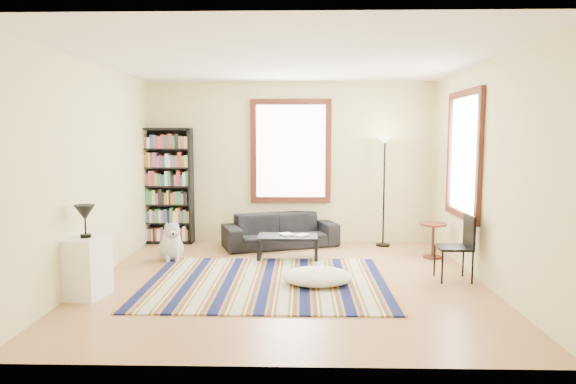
{
  "coord_description": "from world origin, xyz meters",
  "views": [
    {
      "loc": [
        0.17,
        -6.48,
        1.86
      ],
      "look_at": [
        0.0,
        0.5,
        1.1
      ],
      "focal_mm": 32.0,
      "sensor_mm": 36.0,
      "label": 1
    }
  ],
  "objects_px": {
    "coffee_table": "(288,247)",
    "side_table": "(433,241)",
    "sofa": "(280,230)",
    "bookshelf": "(167,186)",
    "folding_chair": "(454,248)",
    "white_cabinet": "(87,267)",
    "dog": "(171,241)",
    "floor_lamp": "(384,192)",
    "floor_cushion": "(317,277)"
  },
  "relations": [
    {
      "from": "dog",
      "to": "coffee_table",
      "type": "bearing_deg",
      "value": -15.97
    },
    {
      "from": "sofa",
      "to": "white_cabinet",
      "type": "bearing_deg",
      "value": -146.94
    },
    {
      "from": "bookshelf",
      "to": "coffee_table",
      "type": "xyz_separation_m",
      "value": [
        2.13,
        -1.14,
        -0.82
      ]
    },
    {
      "from": "folding_chair",
      "to": "white_cabinet",
      "type": "relative_size",
      "value": 1.23
    },
    {
      "from": "sofa",
      "to": "bookshelf",
      "type": "relative_size",
      "value": 0.95
    },
    {
      "from": "folding_chair",
      "to": "side_table",
      "type": "bearing_deg",
      "value": 86.89
    },
    {
      "from": "sofa",
      "to": "floor_lamp",
      "type": "distance_m",
      "value": 1.87
    },
    {
      "from": "folding_chair",
      "to": "floor_lamp",
      "type": "bearing_deg",
      "value": 104.64
    },
    {
      "from": "floor_cushion",
      "to": "dog",
      "type": "xyz_separation_m",
      "value": [
        -2.16,
        1.26,
        0.19
      ]
    },
    {
      "from": "white_cabinet",
      "to": "floor_cushion",
      "type": "bearing_deg",
      "value": 19.48
    },
    {
      "from": "coffee_table",
      "to": "folding_chair",
      "type": "bearing_deg",
      "value": -26.98
    },
    {
      "from": "sofa",
      "to": "floor_lamp",
      "type": "xyz_separation_m",
      "value": [
        1.75,
        0.1,
        0.65
      ]
    },
    {
      "from": "folding_chair",
      "to": "white_cabinet",
      "type": "distance_m",
      "value": 4.52
    },
    {
      "from": "bookshelf",
      "to": "folding_chair",
      "type": "xyz_separation_m",
      "value": [
        4.3,
        -2.25,
        -0.57
      ]
    },
    {
      "from": "sofa",
      "to": "bookshelf",
      "type": "height_order",
      "value": "bookshelf"
    },
    {
      "from": "sofa",
      "to": "floor_lamp",
      "type": "bearing_deg",
      "value": -16.15
    },
    {
      "from": "bookshelf",
      "to": "coffee_table",
      "type": "distance_m",
      "value": 2.55
    },
    {
      "from": "floor_cushion",
      "to": "floor_lamp",
      "type": "bearing_deg",
      "value": 63.08
    },
    {
      "from": "bookshelf",
      "to": "floor_lamp",
      "type": "distance_m",
      "value": 3.74
    },
    {
      "from": "bookshelf",
      "to": "floor_lamp",
      "type": "height_order",
      "value": "bookshelf"
    },
    {
      "from": "sofa",
      "to": "bookshelf",
      "type": "distance_m",
      "value": 2.13
    },
    {
      "from": "coffee_table",
      "to": "side_table",
      "type": "xyz_separation_m",
      "value": [
        2.22,
        0.11,
        0.09
      ]
    },
    {
      "from": "floor_cushion",
      "to": "folding_chair",
      "type": "height_order",
      "value": "folding_chair"
    },
    {
      "from": "white_cabinet",
      "to": "folding_chair",
      "type": "bearing_deg",
      "value": 18.58
    },
    {
      "from": "side_table",
      "to": "dog",
      "type": "bearing_deg",
      "value": -176.7
    },
    {
      "from": "coffee_table",
      "to": "white_cabinet",
      "type": "distance_m",
      "value": 2.97
    },
    {
      "from": "bookshelf",
      "to": "side_table",
      "type": "height_order",
      "value": "bookshelf"
    },
    {
      "from": "bookshelf",
      "to": "dog",
      "type": "bearing_deg",
      "value": -73.31
    },
    {
      "from": "floor_cushion",
      "to": "white_cabinet",
      "type": "xyz_separation_m",
      "value": [
        -2.68,
        -0.53,
        0.24
      ]
    },
    {
      "from": "white_cabinet",
      "to": "dog",
      "type": "relative_size",
      "value": 1.18
    },
    {
      "from": "bookshelf",
      "to": "folding_chair",
      "type": "relative_size",
      "value": 2.33
    },
    {
      "from": "coffee_table",
      "to": "folding_chair",
      "type": "height_order",
      "value": "folding_chair"
    },
    {
      "from": "side_table",
      "to": "dog",
      "type": "xyz_separation_m",
      "value": [
        -3.98,
        -0.23,
        0.03
      ]
    },
    {
      "from": "bookshelf",
      "to": "floor_cushion",
      "type": "xyz_separation_m",
      "value": [
        2.54,
        -2.52,
        -0.89
      ]
    },
    {
      "from": "sofa",
      "to": "side_table",
      "type": "xyz_separation_m",
      "value": [
        2.37,
        -0.76,
        -0.01
      ]
    },
    {
      "from": "sofa",
      "to": "coffee_table",
      "type": "distance_m",
      "value": 0.89
    },
    {
      "from": "floor_lamp",
      "to": "dog",
      "type": "relative_size",
      "value": 3.14
    },
    {
      "from": "coffee_table",
      "to": "floor_lamp",
      "type": "distance_m",
      "value": 2.02
    },
    {
      "from": "side_table",
      "to": "bookshelf",
      "type": "bearing_deg",
      "value": 166.68
    },
    {
      "from": "bookshelf",
      "to": "floor_lamp",
      "type": "bearing_deg",
      "value": -2.61
    },
    {
      "from": "floor_lamp",
      "to": "white_cabinet",
      "type": "xyz_separation_m",
      "value": [
        -3.88,
        -2.88,
        -0.58
      ]
    },
    {
      "from": "dog",
      "to": "floor_lamp",
      "type": "bearing_deg",
      "value": -1.85
    },
    {
      "from": "bookshelf",
      "to": "white_cabinet",
      "type": "bearing_deg",
      "value": -92.74
    },
    {
      "from": "floor_lamp",
      "to": "folding_chair",
      "type": "xyz_separation_m",
      "value": [
        0.57,
        -2.08,
        -0.5
      ]
    },
    {
      "from": "coffee_table",
      "to": "floor_cushion",
      "type": "distance_m",
      "value": 1.44
    },
    {
      "from": "side_table",
      "to": "white_cabinet",
      "type": "bearing_deg",
      "value": -155.88
    },
    {
      "from": "bookshelf",
      "to": "coffee_table",
      "type": "bearing_deg",
      "value": -28.15
    },
    {
      "from": "bookshelf",
      "to": "side_table",
      "type": "relative_size",
      "value": 3.7
    },
    {
      "from": "sofa",
      "to": "bookshelf",
      "type": "bearing_deg",
      "value": 152.83
    },
    {
      "from": "floor_lamp",
      "to": "sofa",
      "type": "bearing_deg",
      "value": -176.72
    }
  ]
}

